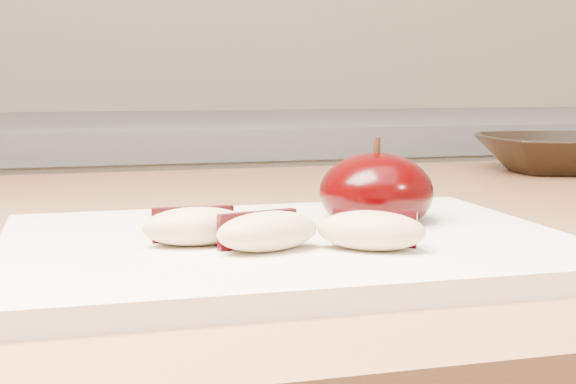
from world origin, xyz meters
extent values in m
cube|color=slate|center=(0.00, 1.20, 0.92)|extent=(2.40, 0.62, 0.04)
cube|color=#946740|center=(0.00, 0.50, 0.88)|extent=(1.64, 0.64, 0.04)
cube|color=silver|center=(0.02, 0.36, 0.91)|extent=(0.32, 0.23, 0.01)
ellipsoid|color=black|center=(0.08, 0.40, 0.93)|extent=(0.08, 0.08, 0.05)
cylinder|color=black|center=(0.08, 0.40, 0.96)|extent=(0.00, 0.00, 0.01)
ellipsoid|color=tan|center=(-0.04, 0.35, 0.92)|extent=(0.06, 0.03, 0.02)
cube|color=black|center=(-0.04, 0.36, 0.92)|extent=(0.04, 0.01, 0.02)
ellipsoid|color=tan|center=(0.00, 0.33, 0.92)|extent=(0.06, 0.04, 0.02)
cube|color=black|center=(-0.01, 0.34, 0.92)|extent=(0.04, 0.02, 0.02)
ellipsoid|color=tan|center=(0.05, 0.31, 0.92)|extent=(0.06, 0.05, 0.02)
cube|color=black|center=(0.05, 0.32, 0.92)|extent=(0.04, 0.03, 0.02)
imported|color=black|center=(0.41, 0.70, 0.92)|extent=(0.19, 0.19, 0.04)
camera|label=1|loc=(-0.10, -0.07, 1.00)|focal=50.00mm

